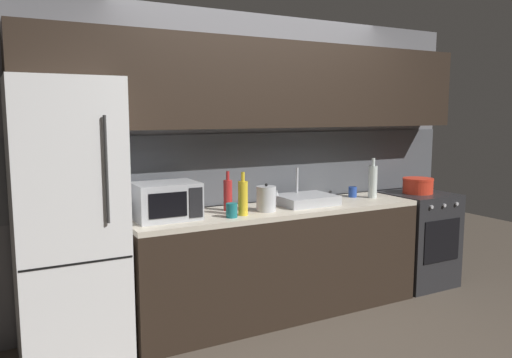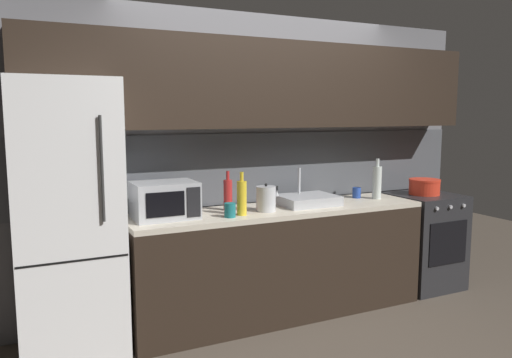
# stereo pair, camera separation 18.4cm
# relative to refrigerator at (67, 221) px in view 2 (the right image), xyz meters

# --- Properties ---
(back_wall) EXTENTS (4.24, 0.44, 2.50)m
(back_wall) POSITION_rel_refrigerator_xyz_m (1.63, 0.30, 0.60)
(back_wall) COLOR slate
(back_wall) RESTS_ON ground
(counter_run) EXTENTS (2.50, 0.60, 0.90)m
(counter_run) POSITION_rel_refrigerator_xyz_m (1.63, 0.00, -0.50)
(counter_run) COLOR black
(counter_run) RESTS_ON ground
(refrigerator) EXTENTS (0.68, 0.69, 1.90)m
(refrigerator) POSITION_rel_refrigerator_xyz_m (0.00, 0.00, 0.00)
(refrigerator) COLOR white
(refrigerator) RESTS_ON ground
(oven_range) EXTENTS (0.60, 0.62, 0.90)m
(oven_range) POSITION_rel_refrigerator_xyz_m (3.22, -0.00, -0.50)
(oven_range) COLOR #232326
(oven_range) RESTS_ON ground
(microwave) EXTENTS (0.46, 0.35, 0.27)m
(microwave) POSITION_rel_refrigerator_xyz_m (0.68, 0.02, 0.09)
(microwave) COLOR #A8AAAF
(microwave) RESTS_ON counter_run
(sink_basin) EXTENTS (0.48, 0.38, 0.30)m
(sink_basin) POSITION_rel_refrigerator_xyz_m (1.91, 0.03, -0.01)
(sink_basin) COLOR #ADAFB5
(sink_basin) RESTS_ON counter_run
(kettle) EXTENTS (0.19, 0.16, 0.22)m
(kettle) POSITION_rel_refrigerator_xyz_m (1.47, -0.07, 0.05)
(kettle) COLOR #B7BABF
(kettle) RESTS_ON counter_run
(wine_bottle_red) EXTENTS (0.07, 0.07, 0.31)m
(wine_bottle_red) POSITION_rel_refrigerator_xyz_m (1.22, 0.10, 0.08)
(wine_bottle_red) COLOR #A82323
(wine_bottle_red) RESTS_ON counter_run
(wine_bottle_clear) EXTENTS (0.08, 0.08, 0.36)m
(wine_bottle_clear) POSITION_rel_refrigerator_xyz_m (2.64, 0.01, 0.11)
(wine_bottle_clear) COLOR silver
(wine_bottle_clear) RESTS_ON counter_run
(wine_bottle_yellow) EXTENTS (0.08, 0.08, 0.33)m
(wine_bottle_yellow) POSITION_rel_refrigerator_xyz_m (1.24, -0.13, 0.09)
(wine_bottle_yellow) COLOR gold
(wine_bottle_yellow) RESTS_ON counter_run
(mug_teal) EXTENTS (0.08, 0.08, 0.11)m
(mug_teal) POSITION_rel_refrigerator_xyz_m (1.12, -0.16, 0.01)
(mug_teal) COLOR #19666B
(mug_teal) RESTS_ON counter_run
(mug_blue) EXTENTS (0.08, 0.08, 0.10)m
(mug_blue) POSITION_rel_refrigerator_xyz_m (2.50, 0.13, 0.00)
(mug_blue) COLOR #234299
(mug_blue) RESTS_ON counter_run
(cooking_pot) EXTENTS (0.29, 0.29, 0.15)m
(cooking_pot) POSITION_rel_refrigerator_xyz_m (3.20, 0.00, 0.03)
(cooking_pot) COLOR red
(cooking_pot) RESTS_ON oven_range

